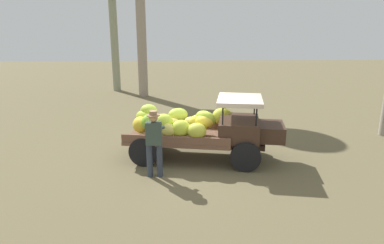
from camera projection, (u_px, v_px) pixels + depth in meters
ground_plane at (196, 160)px, 10.04m from camera, size 60.00×60.00×0.00m
truck at (203, 128)px, 9.86m from camera, size 4.63×2.39×1.85m
farmer at (154, 140)px, 8.67m from camera, size 0.53×0.47×1.75m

